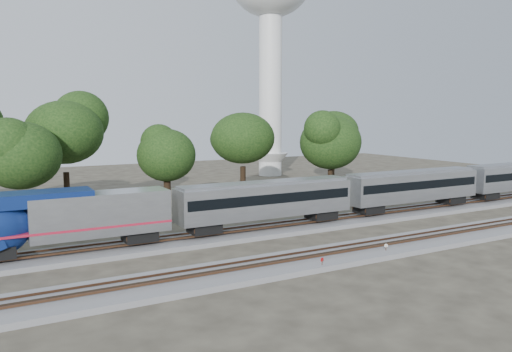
{
  "coord_description": "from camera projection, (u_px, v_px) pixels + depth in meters",
  "views": [
    {
      "loc": [
        -19.53,
        -34.08,
        11.01
      ],
      "look_at": [
        1.99,
        5.0,
        5.61
      ],
      "focal_mm": 35.0,
      "sensor_mm": 36.0,
      "label": 1
    }
  ],
  "objects": [
    {
      "name": "ground",
      "position": [
        264.0,
        253.0,
        40.32
      ],
      "size": [
        160.0,
        160.0,
        0.0
      ],
      "primitive_type": "plane",
      "color": "#383328",
      "rests_on": "ground"
    },
    {
      "name": "track_far",
      "position": [
        232.0,
        235.0,
        45.51
      ],
      "size": [
        160.0,
        5.0,
        0.73
      ],
      "color": "slate",
      "rests_on": "ground"
    },
    {
      "name": "track_near",
      "position": [
        291.0,
        263.0,
        36.81
      ],
      "size": [
        160.0,
        5.0,
        0.73
      ],
      "color": "slate",
      "rests_on": "ground"
    },
    {
      "name": "train",
      "position": [
        470.0,
        180.0,
        60.6
      ],
      "size": [
        110.34,
        3.15,
        4.65
      ],
      "color": "silver",
      "rests_on": "ground"
    },
    {
      "name": "switch_stand_red",
      "position": [
        322.0,
        262.0,
        35.61
      ],
      "size": [
        0.3,
        0.08,
        0.95
      ],
      "rotation": [
        0.0,
        0.0,
        0.19
      ],
      "color": "#512D19",
      "rests_on": "ground"
    },
    {
      "name": "switch_stand_white",
      "position": [
        386.0,
        248.0,
        39.51
      ],
      "size": [
        0.29,
        0.12,
        0.93
      ],
      "rotation": [
        0.0,
        0.0,
        -0.31
      ],
      "color": "#512D19",
      "rests_on": "ground"
    },
    {
      "name": "switch_lever",
      "position": [
        383.0,
        255.0,
        39.24
      ],
      "size": [
        0.57,
        0.46,
        0.3
      ],
      "primitive_type": "cube",
      "rotation": [
        0.0,
        0.0,
        0.37
      ],
      "color": "#512D19",
      "rests_on": "ground"
    },
    {
      "name": "water_tower",
      "position": [
        271.0,
        7.0,
        89.33
      ],
      "size": [
        14.84,
        14.84,
        41.07
      ],
      "color": "silver",
      "rests_on": "ground"
    },
    {
      "name": "tree_2",
      "position": [
        20.0,
        156.0,
        46.93
      ],
      "size": [
        7.42,
        7.42,
        10.46
      ],
      "color": "black",
      "rests_on": "ground"
    },
    {
      "name": "tree_3",
      "position": [
        64.0,
        133.0,
        52.98
      ],
      "size": [
        9.4,
        9.4,
        13.25
      ],
      "color": "black",
      "rests_on": "ground"
    },
    {
      "name": "tree_4",
      "position": [
        167.0,
        155.0,
        56.78
      ],
      "size": [
        6.66,
        6.66,
        9.39
      ],
      "color": "black",
      "rests_on": "ground"
    },
    {
      "name": "tree_5",
      "position": [
        243.0,
        138.0,
        65.39
      ],
      "size": [
        8.22,
        8.22,
        11.59
      ],
      "color": "black",
      "rests_on": "ground"
    },
    {
      "name": "tree_6",
      "position": [
        331.0,
        143.0,
        63.92
      ],
      "size": [
        7.75,
        7.75,
        10.92
      ],
      "color": "black",
      "rests_on": "ground"
    },
    {
      "name": "tree_7",
      "position": [
        333.0,
        132.0,
        77.27
      ],
      "size": [
        8.73,
        8.73,
        12.31
      ],
      "color": "black",
      "rests_on": "ground"
    }
  ]
}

